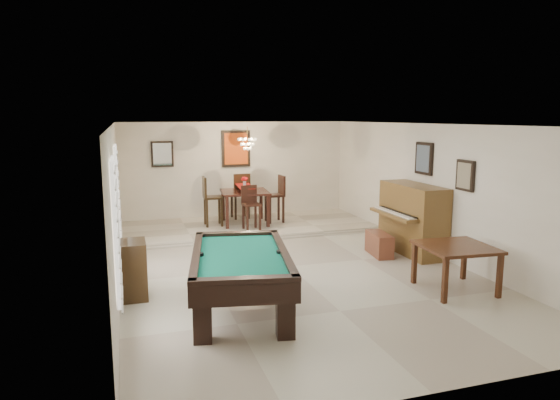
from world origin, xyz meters
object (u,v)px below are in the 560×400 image
dining_chair_south (251,208)px  dining_chair_north (240,196)px  apothecary_chest (133,270)px  dining_chair_west (213,201)px  square_table (455,268)px  upright_piano (405,219)px  flower_vase (245,181)px  piano_bench (379,244)px  dining_table (245,205)px  pool_table (241,282)px  dining_chair_east (274,199)px  chandelier (247,139)px

dining_chair_south → dining_chair_north: (0.05, 1.41, 0.08)m
apothecary_chest → dining_chair_west: bearing=64.9°
square_table → upright_piano: bearing=79.3°
dining_chair_west → flower_vase: bearing=-90.0°
apothecary_chest → dining_chair_north: bearing=60.2°
apothecary_chest → dining_chair_south: (2.73, 3.45, 0.19)m
dining_chair_north → upright_piano: bearing=118.4°
upright_piano → flower_vase: bearing=128.7°
upright_piano → dining_chair_south: bearing=135.9°
piano_bench → dining_chair_west: size_ratio=0.67×
dining_table → flower_vase: bearing=0.0°
square_table → flower_vase: 5.83m
apothecary_chest → flower_vase: size_ratio=3.59×
pool_table → apothecary_chest: apothecary_chest is taller
flower_vase → dining_chair_west: (-0.78, 0.01, -0.46)m
upright_piano → piano_bench: upright_piano is taller
upright_piano → flower_vase: (-2.55, 3.19, 0.48)m
pool_table → square_table: bearing=6.7°
apothecary_chest → dining_table: dining_table is taller
square_table → apothecary_chest: (-4.88, 1.20, 0.07)m
pool_table → apothecary_chest: size_ratio=2.79×
apothecary_chest → dining_chair_east: bearing=49.7°
apothecary_chest → chandelier: (2.78, 4.00, 1.76)m
pool_table → flower_vase: 5.35m
dining_chair_south → chandelier: 1.66m
piano_bench → pool_table: bearing=-149.1°
dining_chair_south → dining_chair_east: dining_chair_east is taller
square_table → dining_chair_east: (-1.39, 5.32, 0.34)m
dining_chair_south → square_table: bearing=-69.9°
upright_piano → dining_chair_east: (-1.80, 3.15, 0.01)m
upright_piano → flower_vase: upright_piano is taller
piano_bench → apothecary_chest: (-4.73, -0.99, 0.22)m
flower_vase → pool_table: bearing=-104.1°
pool_table → piano_bench: 3.83m
square_table → chandelier: bearing=112.0°
square_table → upright_piano: (0.41, 2.17, 0.33)m
piano_bench → flower_vase: (-1.99, 3.17, 0.95)m
dining_chair_west → dining_chair_east: (1.54, -0.05, -0.01)m
dining_table → chandelier: bearing=-75.9°
pool_table → dining_chair_south: size_ratio=2.39×
pool_table → upright_piano: upright_piano is taller
dining_table → apothecary_chest: bearing=-123.4°
piano_bench → apothecary_chest: apothecary_chest is taller
flower_vase → dining_chair_east: (0.75, -0.04, -0.47)m
piano_bench → chandelier: bearing=123.0°
flower_vase → dining_chair_east: size_ratio=0.21×
dining_chair_east → chandelier: (-0.71, -0.12, 1.50)m
square_table → apothecary_chest: bearing=166.2°
apothecary_chest → piano_bench: bearing=11.8°
flower_vase → dining_chair_south: 0.89m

